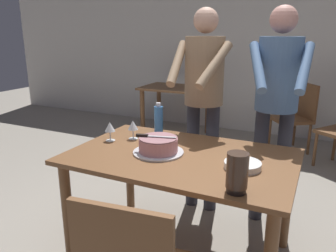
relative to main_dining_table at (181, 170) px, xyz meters
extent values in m
plane|color=gray|center=(0.00, 0.00, -0.64)|extent=(14.00, 14.00, 0.00)
cube|color=silver|center=(0.00, 3.31, 0.71)|extent=(10.00, 0.12, 2.70)
cube|color=brown|center=(0.00, 0.00, 0.10)|extent=(1.47, 0.94, 0.03)
cylinder|color=brown|center=(-0.66, -0.39, -0.28)|extent=(0.07, 0.07, 0.72)
cylinder|color=brown|center=(-0.66, 0.39, -0.28)|extent=(0.07, 0.07, 0.72)
cylinder|color=brown|center=(0.66, 0.39, -0.28)|extent=(0.07, 0.07, 0.72)
cylinder|color=silver|center=(-0.15, -0.04, 0.12)|extent=(0.34, 0.34, 0.01)
cylinder|color=#D18C93|center=(-0.15, -0.04, 0.17)|extent=(0.26, 0.26, 0.09)
cylinder|color=#926267|center=(-0.15, -0.04, 0.22)|extent=(0.25, 0.25, 0.01)
cube|color=silver|center=(-0.13, -0.04, 0.23)|extent=(0.20, 0.07, 0.00)
cube|color=black|center=(-0.25, -0.07, 0.23)|extent=(0.08, 0.04, 0.02)
cylinder|color=white|center=(0.42, -0.06, 0.12)|extent=(0.22, 0.22, 0.01)
cylinder|color=white|center=(0.42, -0.06, 0.13)|extent=(0.22, 0.22, 0.01)
cylinder|color=white|center=(0.42, -0.06, 0.14)|extent=(0.22, 0.22, 0.01)
cylinder|color=white|center=(0.42, -0.06, 0.15)|extent=(0.22, 0.22, 0.01)
cylinder|color=silver|center=(-0.46, 0.15, 0.11)|extent=(0.07, 0.07, 0.00)
cylinder|color=silver|center=(-0.46, 0.15, 0.15)|extent=(0.01, 0.01, 0.07)
cone|color=silver|center=(-0.46, 0.15, 0.22)|extent=(0.08, 0.08, 0.07)
cylinder|color=silver|center=(-0.59, 0.04, 0.11)|extent=(0.07, 0.07, 0.00)
cylinder|color=silver|center=(-0.59, 0.04, 0.15)|extent=(0.01, 0.01, 0.07)
cone|color=silver|center=(-0.59, 0.04, 0.22)|extent=(0.08, 0.08, 0.07)
cylinder|color=#387AC6|center=(-0.35, 0.36, 0.22)|extent=(0.07, 0.07, 0.22)
cylinder|color=silver|center=(-0.35, 0.36, 0.35)|extent=(0.04, 0.04, 0.03)
cylinder|color=black|center=(0.46, -0.37, 0.13)|extent=(0.10, 0.10, 0.03)
cylinder|color=#3F2D23|center=(0.46, -0.37, 0.23)|extent=(0.11, 0.11, 0.18)
cylinder|color=#2D2D38|center=(-0.01, 0.68, -0.16)|extent=(0.11, 0.11, 0.95)
cylinder|color=#2D2D38|center=(-0.19, 0.70, -0.16)|extent=(0.11, 0.11, 0.95)
cylinder|color=#997A5B|center=(-0.10, 0.69, 0.59)|extent=(0.32, 0.32, 0.55)
sphere|color=tan|center=(-0.10, 0.69, 0.98)|extent=(0.20, 0.20, 0.20)
cylinder|color=#997A5B|center=(0.05, 0.50, 0.66)|extent=(0.18, 0.42, 0.34)
cylinder|color=#997A5B|center=(-0.26, 0.52, 0.66)|extent=(0.13, 0.42, 0.34)
cylinder|color=#2D2D38|center=(0.57, 0.74, -0.16)|extent=(0.11, 0.11, 0.95)
cylinder|color=#2D2D38|center=(0.40, 0.70, -0.16)|extent=(0.11, 0.11, 0.95)
cylinder|color=#4C6B93|center=(0.48, 0.72, 0.59)|extent=(0.32, 0.32, 0.55)
sphere|color=tan|center=(0.48, 0.72, 0.98)|extent=(0.20, 0.20, 0.20)
cylinder|color=#4C6B93|center=(0.67, 0.57, 0.66)|extent=(0.08, 0.42, 0.34)
cylinder|color=#4C6B93|center=(0.36, 0.51, 0.66)|extent=(0.22, 0.41, 0.34)
cube|color=brown|center=(-1.22, 2.61, 0.09)|extent=(1.00, 0.70, 0.03)
cylinder|color=brown|center=(-1.64, 2.34, -0.28)|extent=(0.07, 0.07, 0.71)
cylinder|color=brown|center=(-0.79, 2.34, -0.28)|extent=(0.07, 0.07, 0.71)
cylinder|color=brown|center=(-1.64, 2.89, -0.28)|extent=(0.07, 0.07, 0.71)
cylinder|color=brown|center=(-0.79, 2.89, -0.28)|extent=(0.07, 0.07, 0.71)
cylinder|color=brown|center=(0.79, 2.16, -0.43)|extent=(0.04, 0.04, 0.41)
cylinder|color=brown|center=(1.00, 2.46, -0.43)|extent=(0.04, 0.04, 0.41)
cube|color=brown|center=(0.45, 2.58, -0.21)|extent=(0.61, 0.61, 0.04)
cylinder|color=brown|center=(0.41, 2.33, -0.43)|extent=(0.04, 0.04, 0.41)
cylinder|color=brown|center=(0.20, 2.63, -0.43)|extent=(0.04, 0.04, 0.41)
cylinder|color=brown|center=(0.71, 2.54, -0.43)|extent=(0.04, 0.04, 0.41)
cylinder|color=brown|center=(0.50, 2.84, -0.43)|extent=(0.04, 0.04, 0.41)
cube|color=brown|center=(0.62, 2.70, 0.04)|extent=(0.28, 0.38, 0.45)
camera|label=1|loc=(0.80, -1.89, 0.89)|focal=35.30mm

